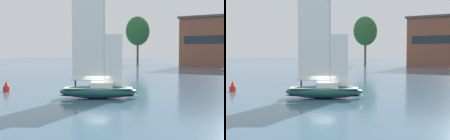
# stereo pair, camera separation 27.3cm
# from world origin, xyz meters

# --- Properties ---
(ground_plane) EXTENTS (400.00, 400.00, 0.00)m
(ground_plane) POSITION_xyz_m (0.00, 0.00, 0.00)
(ground_plane) COLOR #42667F
(tree_shore_center) EXTENTS (9.30, 9.30, 19.15)m
(tree_shore_center) POSITION_xyz_m (-35.41, 81.57, 13.40)
(tree_shore_center) COLOR brown
(tree_shore_center) RESTS_ON ground
(sailboat_main) EXTENTS (8.80, 6.36, 11.98)m
(sailboat_main) POSITION_xyz_m (0.01, 0.00, 0.97)
(sailboat_main) COLOR #194C47
(sailboat_main) RESTS_ON ground
(channel_buoy) EXTENTS (0.85, 0.85, 1.57)m
(channel_buoy) POSITION_xyz_m (-13.59, -1.21, 0.61)
(channel_buoy) COLOR red
(channel_buoy) RESTS_ON ground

